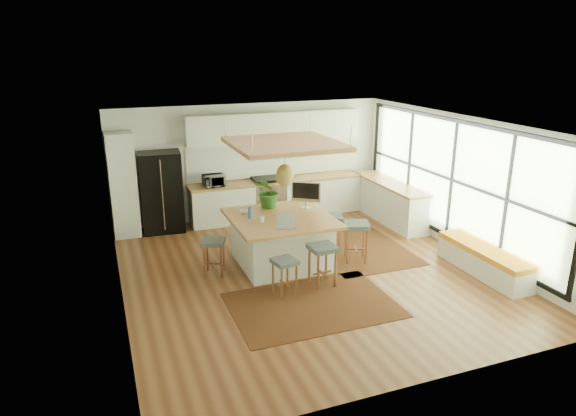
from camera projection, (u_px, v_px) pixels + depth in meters
name	position (u px, v px, depth m)	size (l,w,h in m)	color
floor	(308.00, 271.00, 9.40)	(7.00, 7.00, 0.00)	#5B2E1A
ceiling	(310.00, 125.00, 8.57)	(7.00, 7.00, 0.00)	white
wall_back	(251.00, 161.00, 12.10)	(6.50, 6.50, 0.00)	silver
wall_front	(428.00, 284.00, 5.87)	(6.50, 6.50, 0.00)	silver
wall_left	(115.00, 223.00, 7.89)	(7.00, 7.00, 0.00)	silver
wall_right	(460.00, 184.00, 10.08)	(7.00, 7.00, 0.00)	silver
window_wall	(459.00, 182.00, 10.06)	(0.10, 6.20, 2.60)	black
pantry	(123.00, 185.00, 10.89)	(0.55, 0.60, 2.25)	silver
back_counter_base	(278.00, 199.00, 12.28)	(4.20, 0.60, 0.88)	silver
back_counter_top	(278.00, 181.00, 12.14)	(4.24, 0.64, 0.05)	#A16439
backsplash	(273.00, 159.00, 12.27)	(4.20, 0.02, 0.80)	white
upper_cabinets	(275.00, 127.00, 11.88)	(4.20, 0.34, 0.70)	silver
range	(268.00, 198.00, 12.18)	(0.76, 0.62, 1.00)	#A5A5AA
right_counter_base	(390.00, 202.00, 12.03)	(0.60, 2.50, 0.88)	silver
right_counter_top	(391.00, 183.00, 11.89)	(0.64, 2.54, 0.05)	#A16439
window_bench	(484.00, 261.00, 9.25)	(0.52, 2.00, 0.50)	silver
ceiling_panel	(285.00, 159.00, 9.03)	(1.86, 1.86, 0.80)	#A16439
rug_near	(313.00, 305.00, 8.18)	(2.60, 1.80, 0.01)	black
rug_right	(356.00, 247.00, 10.52)	(1.80, 2.60, 0.01)	black
fridge	(162.00, 190.00, 11.22)	(0.89, 0.69, 1.78)	black
island	(281.00, 240.00, 9.63)	(1.85, 1.85, 0.93)	#A16439
stool_near_left	(285.00, 275.00, 8.44)	(0.37, 0.37, 0.63)	#414748
stool_near_right	(322.00, 266.00, 8.77)	(0.43, 0.43, 0.73)	#414748
stool_right_front	(356.00, 243.00, 9.77)	(0.45, 0.45, 0.77)	#414748
stool_right_back	(332.00, 232.00, 10.37)	(0.42, 0.42, 0.71)	#414748
stool_left_side	(214.00, 256.00, 9.18)	(0.40, 0.40, 0.67)	#414748
laptop	(286.00, 221.00, 8.90)	(0.32, 0.35, 0.24)	#A5A5AA
monitor	(306.00, 195.00, 9.92)	(0.58, 0.21, 0.54)	#A5A5AA
microwave	(214.00, 179.00, 11.51)	(0.48, 0.26, 0.32)	#A5A5AA
island_plant	(269.00, 194.00, 9.99)	(0.61, 0.68, 0.53)	#1E4C19
island_bowl	(245.00, 212.00, 9.68)	(0.21, 0.21, 0.05)	silver
island_bottle_0	(251.00, 214.00, 9.36)	(0.07, 0.07, 0.19)	#2C65B2
island_bottle_1	(263.00, 217.00, 9.19)	(0.07, 0.07, 0.19)	white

